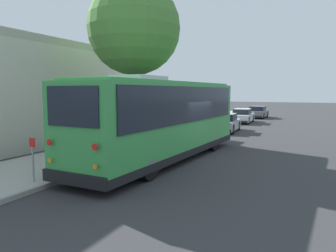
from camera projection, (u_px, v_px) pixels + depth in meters
ground_plane at (183, 157)px, 14.63m from camera, size 160.00×160.00×0.00m
sidewalk_slab at (108, 149)px, 16.32m from camera, size 80.00×3.91×0.15m
curb_strip at (143, 152)px, 15.47m from camera, size 80.00×0.14×0.15m
shuttle_bus at (165, 116)px, 13.78m from camera, size 10.97×3.00×3.51m
parked_sedan_silver at (225, 123)px, 23.98m from camera, size 4.22×1.89×1.33m
parked_sedan_white at (242, 116)px, 30.80m from camera, size 4.62×1.89×1.32m
parked_sedan_gray at (258, 112)px, 36.45m from camera, size 4.23×1.86×1.30m
street_tree at (135, 23)px, 16.34m from camera, size 4.63×4.63×8.93m
sign_post_near at (33, 159)px, 10.06m from camera, size 0.06×0.22×1.37m
sign_post_far at (74, 148)px, 11.71m from camera, size 0.06×0.22×1.52m
fire_hydrant at (184, 128)px, 21.44m from camera, size 0.22×0.22×0.81m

